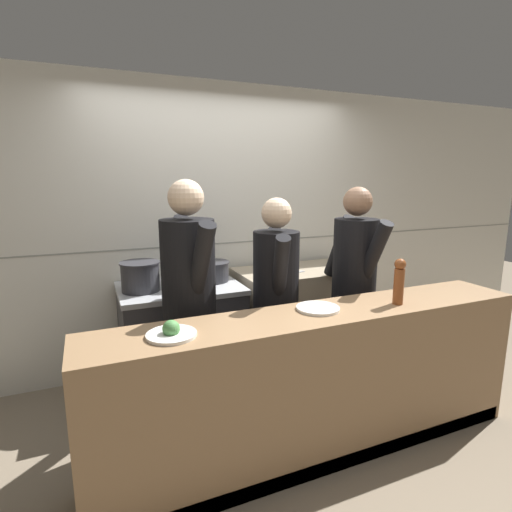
# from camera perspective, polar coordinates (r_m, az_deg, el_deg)

# --- Properties ---
(ground_plane) EXTENTS (14.00, 14.00, 0.00)m
(ground_plane) POSITION_cam_1_polar(r_m,az_deg,el_deg) (3.06, 4.69, -24.07)
(ground_plane) COLOR #7F705B
(wall_back_tiled) EXTENTS (8.00, 0.06, 2.60)m
(wall_back_tiled) POSITION_cam_1_polar(r_m,az_deg,el_deg) (3.80, -4.77, 4.16)
(wall_back_tiled) COLOR silver
(wall_back_tiled) RESTS_ON ground_plane
(oven_range) EXTENTS (0.99, 0.71, 0.88)m
(oven_range) POSITION_cam_1_polar(r_m,az_deg,el_deg) (3.50, -10.56, -11.16)
(oven_range) COLOR #38383D
(oven_range) RESTS_ON ground_plane
(prep_counter) EXTENTS (1.16, 0.65, 0.92)m
(prep_counter) POSITION_cam_1_polar(r_m,az_deg,el_deg) (3.88, 6.09, -8.56)
(prep_counter) COLOR gray
(prep_counter) RESTS_ON ground_plane
(pass_counter) EXTENTS (2.86, 0.45, 0.95)m
(pass_counter) POSITION_cam_1_polar(r_m,az_deg,el_deg) (2.69, 9.07, -17.59)
(pass_counter) COLOR #93704C
(pass_counter) RESTS_ON ground_plane
(stock_pot) EXTENTS (0.31, 0.31, 0.23)m
(stock_pot) POSITION_cam_1_polar(r_m,az_deg,el_deg) (3.26, -16.20, -2.72)
(stock_pot) COLOR #2D2D33
(stock_pot) RESTS_ON oven_range
(sauce_pot) EXTENTS (0.27, 0.27, 0.22)m
(sauce_pot) POSITION_cam_1_polar(r_m,az_deg,el_deg) (3.31, -10.90, -2.39)
(sauce_pot) COLOR beige
(sauce_pot) RESTS_ON oven_range
(braising_pot) EXTENTS (0.30, 0.30, 0.17)m
(braising_pot) POSITION_cam_1_polar(r_m,az_deg,el_deg) (3.46, -6.30, -2.10)
(braising_pot) COLOR #2D2D33
(braising_pot) RESTS_ON oven_range
(chefs_knife) EXTENTS (0.36, 0.15, 0.02)m
(chefs_knife) POSITION_cam_1_polar(r_m,az_deg,el_deg) (3.51, 4.43, -2.65)
(chefs_knife) COLOR #B7BABF
(chefs_knife) RESTS_ON prep_counter
(plated_dish_main) EXTENTS (0.26, 0.26, 0.09)m
(plated_dish_main) POSITION_cam_1_polar(r_m,az_deg,el_deg) (2.15, -12.00, -10.62)
(plated_dish_main) COLOR white
(plated_dish_main) RESTS_ON pass_counter
(plated_dish_appetiser) EXTENTS (0.27, 0.27, 0.02)m
(plated_dish_appetiser) POSITION_cam_1_polar(r_m,az_deg,el_deg) (2.53, 8.83, -7.39)
(plated_dish_appetiser) COLOR white
(plated_dish_appetiser) RESTS_ON pass_counter
(pepper_mill) EXTENTS (0.07, 0.07, 0.30)m
(pepper_mill) POSITION_cam_1_polar(r_m,az_deg,el_deg) (2.73, 19.76, -3.31)
(pepper_mill) COLOR brown
(pepper_mill) RESTS_ON pass_counter
(chef_head_cook) EXTENTS (0.40, 0.77, 1.75)m
(chef_head_cook) POSITION_cam_1_polar(r_m,az_deg,el_deg) (2.71, -9.52, -5.86)
(chef_head_cook) COLOR black
(chef_head_cook) RESTS_ON ground_plane
(chef_sous) EXTENTS (0.42, 0.70, 1.63)m
(chef_sous) POSITION_cam_1_polar(r_m,az_deg,el_deg) (2.92, 2.83, -5.94)
(chef_sous) COLOR black
(chef_sous) RESTS_ON ground_plane
(chef_line) EXTENTS (0.36, 0.74, 1.69)m
(chef_line) POSITION_cam_1_polar(r_m,az_deg,el_deg) (3.28, 13.80, -3.62)
(chef_line) COLOR black
(chef_line) RESTS_ON ground_plane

